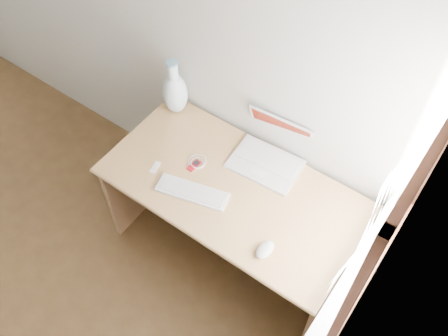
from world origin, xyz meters
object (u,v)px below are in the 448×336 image
Objects in this scene: desk at (241,198)px; external_keyboard at (192,192)px; laptop at (271,153)px; vase at (175,92)px.

external_keyboard is (-0.15, -0.24, 0.22)m from desk.
laptop is 0.65m from vase.
vase reaches higher than laptop.
desk is 0.70m from vase.
vase is (-0.64, -0.01, 0.09)m from laptop.
external_keyboard is at bearing -43.58° from vase.
external_keyboard reaches higher than desk.
vase is at bearing 121.43° from external_keyboard.
desk is 0.35m from external_keyboard.
desk is 0.33m from laptop.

